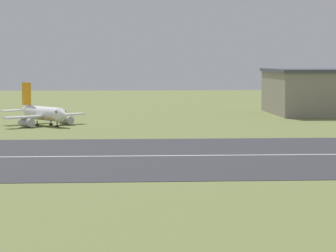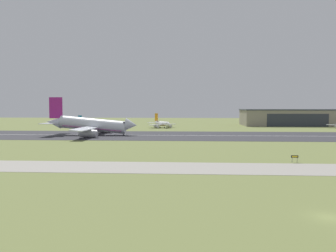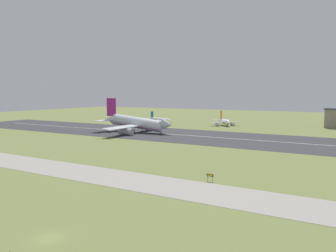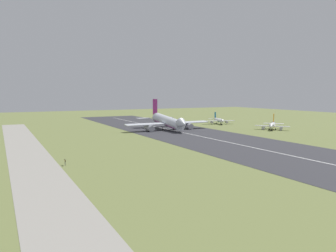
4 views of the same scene
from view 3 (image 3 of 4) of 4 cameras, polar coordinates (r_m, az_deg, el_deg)
name	(u,v)px [view 3 (image 3 of 4)]	position (r m, az deg, el deg)	size (l,w,h in m)	color
ground_plane	(204,164)	(102.90, 6.22, -6.65)	(632.47, 632.47, 0.00)	olive
runway_strip	(254,140)	(158.53, 14.78, -2.41)	(392.47, 52.46, 0.06)	#333338
runway_centreline	(254,140)	(158.53, 14.78, -2.39)	(353.22, 0.70, 0.01)	silver
taxiway_road	(160,185)	(80.08, -1.39, -10.22)	(294.35, 14.61, 0.05)	gray
airplane_landing	(137,123)	(184.77, -5.36, 0.49)	(46.44, 56.16, 19.22)	silver
airplane_parked_west	(224,122)	(223.41, 9.80, 0.74)	(19.73, 18.99, 9.72)	white
airplane_parked_centre	(160,120)	(237.02, -1.48, 1.11)	(21.21, 23.56, 8.44)	white
runway_sign	(210,176)	(83.57, 7.31, -8.59)	(1.79, 0.13, 1.87)	#4C4C51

